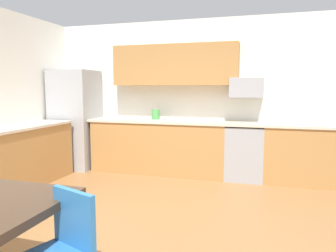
{
  "coord_description": "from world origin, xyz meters",
  "views": [
    {
      "loc": [
        1.19,
        -3.03,
        1.5
      ],
      "look_at": [
        0.0,
        1.0,
        1.0
      ],
      "focal_mm": 34.17,
      "sensor_mm": 36.0,
      "label": 1
    }
  ],
  "objects": [
    {
      "name": "wall_back",
      "position": [
        0.0,
        2.65,
        1.35
      ],
      "size": [
        5.8,
        0.1,
        2.7
      ],
      "primitive_type": "cube",
      "color": "white",
      "rests_on": "ground"
    },
    {
      "name": "countertop_left",
      "position": [
        -2.3,
        0.8,
        0.92
      ],
      "size": [
        0.64,
        2.0,
        0.04
      ],
      "primitive_type": "cube",
      "color": "beige",
      "rests_on": "cabinet_run_left"
    },
    {
      "name": "sink_basin",
      "position": [
        -0.68,
        2.3,
        0.88
      ],
      "size": [
        0.48,
        0.4,
        0.14
      ],
      "primitive_type": "cube",
      "color": "#A5A8AD",
      "rests_on": "countertop_back"
    },
    {
      "name": "countertop_back",
      "position": [
        0.0,
        2.3,
        0.92
      ],
      "size": [
        4.8,
        0.64,
        0.04
      ],
      "primitive_type": "cube",
      "color": "beige",
      "rests_on": "cabinet_run_back"
    },
    {
      "name": "ground_plane",
      "position": [
        0.0,
        0.0,
        0.0
      ],
      "size": [
        12.0,
        12.0,
        0.0
      ],
      "primitive_type": "plane",
      "color": "olive"
    },
    {
      "name": "oven_range",
      "position": [
        0.94,
        2.3,
        0.46
      ],
      "size": [
        0.6,
        0.6,
        0.91
      ],
      "color": "#999BA0",
      "rests_on": "ground"
    },
    {
      "name": "cabinet_run_back",
      "position": [
        -0.56,
        2.3,
        0.45
      ],
      "size": [
        2.39,
        0.6,
        0.9
      ],
      "primitive_type": "cube",
      "color": "#AD7A42",
      "rests_on": "ground"
    },
    {
      "name": "chair_near_table",
      "position": [
        0.01,
        -1.41,
        0.5
      ],
      "size": [
        0.51,
        0.51,
        0.85
      ],
      "color": "#2D72B7",
      "rests_on": "ground"
    },
    {
      "name": "upper_cabinets_back",
      "position": [
        -0.3,
        2.43,
        1.9
      ],
      "size": [
        2.2,
        0.34,
        0.7
      ],
      "primitive_type": "cube",
      "color": "#AD7A42"
    },
    {
      "name": "refrigerator",
      "position": [
        -2.18,
        2.22,
        0.91
      ],
      "size": [
        0.76,
        0.7,
        1.83
      ],
      "primitive_type": "cube",
      "color": "#9EA0A5",
      "rests_on": "ground"
    },
    {
      "name": "microwave",
      "position": [
        0.94,
        2.4,
        1.51
      ],
      "size": [
        0.54,
        0.36,
        0.32
      ],
      "primitive_type": "cube",
      "color": "#9EA0A5"
    },
    {
      "name": "cabinet_run_left",
      "position": [
        -2.3,
        0.8,
        0.45
      ],
      "size": [
        0.6,
        2.0,
        0.9
      ],
      "primitive_type": "cube",
      "color": "#AD7A42",
      "rests_on": "ground"
    },
    {
      "name": "kettle",
      "position": [
        -0.63,
        2.35,
        1.02
      ],
      "size": [
        0.14,
        0.14,
        0.2
      ],
      "primitive_type": "cylinder",
      "color": "#4CA54C",
      "rests_on": "countertop_back"
    },
    {
      "name": "sink_faucet",
      "position": [
        -0.68,
        2.48,
        1.04
      ],
      "size": [
        0.02,
        0.02,
        0.24
      ],
      "primitive_type": "cylinder",
      "color": "#B2B5BA",
      "rests_on": "countertop_back"
    },
    {
      "name": "cabinet_run_back_right",
      "position": [
        1.82,
        2.3,
        0.45
      ],
      "size": [
        1.16,
        0.6,
        0.9
      ],
      "primitive_type": "cube",
      "color": "#AD7A42",
      "rests_on": "ground"
    }
  ]
}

